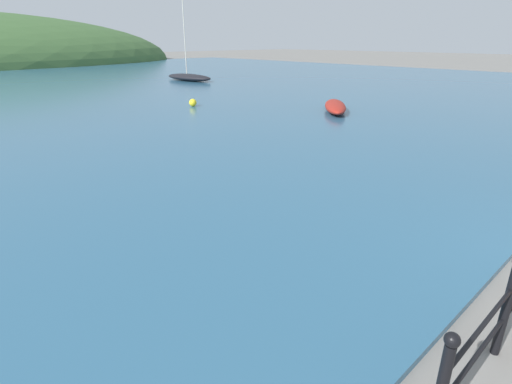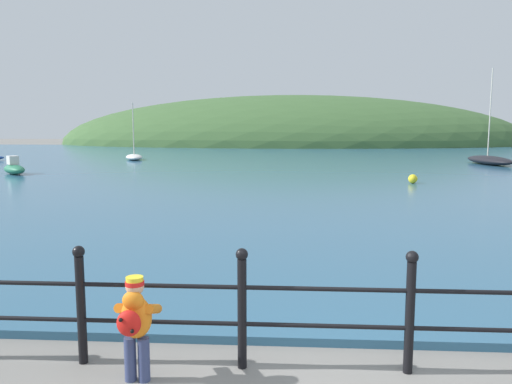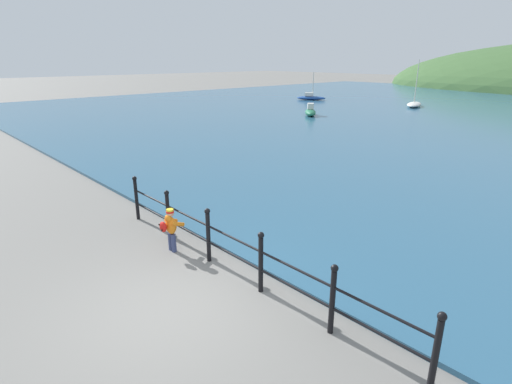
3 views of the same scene
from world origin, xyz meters
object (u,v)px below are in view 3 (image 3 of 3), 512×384
at_px(boat_blue_hull, 311,97).
at_px(boat_nearest_quay, 310,112).
at_px(boat_white_sailboat, 414,104).
at_px(child_in_coat, 170,226).

distance_m(boat_blue_hull, boat_nearest_quay, 11.91).
xyz_separation_m(boat_blue_hull, boat_white_sailboat, (10.10, 1.94, -0.03)).
relative_size(boat_blue_hull, boat_white_sailboat, 0.76).
xyz_separation_m(child_in_coat, boat_nearest_quay, (-11.97, 19.21, -0.22)).
height_order(child_in_coat, boat_nearest_quay, child_in_coat).
bearing_deg(child_in_coat, boat_white_sailboat, 107.31).
height_order(boat_nearest_quay, boat_white_sailboat, boat_white_sailboat).
distance_m(boat_blue_hull, boat_white_sailboat, 10.29).
xyz_separation_m(child_in_coat, boat_blue_hull, (-19.56, 28.40, -0.26)).
xyz_separation_m(boat_blue_hull, boat_nearest_quay, (7.59, -9.18, 0.04)).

